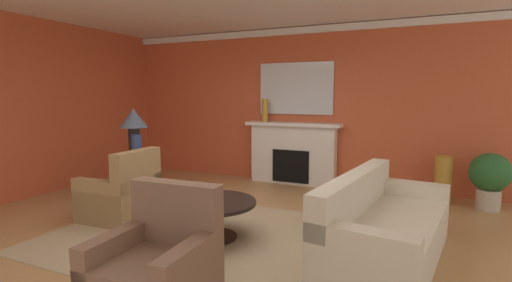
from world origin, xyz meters
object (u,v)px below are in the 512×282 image
Objects in this scene: coffee_table at (213,210)px; potted_plant at (490,176)px; fireplace at (293,155)px; armchair_facing_fireplace at (157,271)px; vase_on_side_table at (137,146)px; table_lamp at (134,123)px; vase_tall_corner at (443,180)px; mantel_mirror at (296,89)px; armchair_near_window at (121,197)px; sofa at (383,230)px; side_table at (136,174)px; vase_mantel_left at (265,110)px.

potted_plant is (3.07, 2.61, 0.16)m from coffee_table.
armchair_facing_fireplace is (0.40, -4.39, -0.24)m from fireplace.
potted_plant is (3.12, -0.36, -0.05)m from fireplace.
fireplace reaches higher than vase_on_side_table.
table_lamp is 4.87m from vase_tall_corner.
vase_on_side_table is at bearing -160.02° from potted_plant.
armchair_facing_fireplace is 3.46m from table_lamp.
mantel_mirror is 3.64m from armchair_near_window.
sofa is (1.90, -2.72, -0.25)m from fireplace.
table_lamp reaches higher than sofa.
side_table is 1.61× the size of vase_mantel_left.
coffee_table is at bearing -25.24° from side_table.
armchair_facing_fireplace is 2.66× the size of vase_on_side_table.
vase_mantel_left reaches higher than fireplace.
table_lamp is at bearing 141.34° from vase_on_side_table.
vase_mantel_left is 0.52× the size of potted_plant.
mantel_mirror is at bearing 47.76° from side_table.
sofa is 2.24m from armchair_facing_fireplace.
mantel_mirror is 3.97× the size of vase_on_side_table.
potted_plant is (5.07, 1.67, -0.73)m from table_lamp.
mantel_mirror reaches higher than vase_tall_corner.
armchair_facing_fireplace is 4.61m from vase_tall_corner.
potted_plant is at bearing 55.99° from armchair_facing_fireplace.
sofa is 4.02m from table_lamp.
armchair_near_window is at bearing -58.52° from side_table.
vase_mantel_left is (-0.95, 4.34, 1.06)m from armchair_facing_fireplace.
vase_on_side_table is at bearing 171.27° from sofa.
sofa is at bearing -47.49° from vase_mantel_left.
armchair_near_window reaches higher than sofa.
vase_tall_corner is (4.32, 1.85, -0.51)m from vase_on_side_table.
side_table is at bearing 134.89° from armchair_facing_fireplace.
table_lamp is at bearing 121.48° from armchair_near_window.
mantel_mirror is at bearing 171.23° from potted_plant.
sofa is at bearing -117.40° from potted_plant.
vase_mantel_left is at bearing 132.51° from sofa.
armchair_facing_fireplace is 1.46m from coffee_table.
table_lamp is at bearing 154.76° from coffee_table.
mantel_mirror is 1.92× the size of vase_tall_corner.
fireplace reaches higher than armchair_near_window.
sofa is 2.20× the size of coffee_table.
potted_plant is at bearing 62.60° from sofa.
mantel_mirror reaches higher than vase_on_side_table.
vase_mantel_left is at bearing 54.69° from side_table.
armchair_near_window is 0.95× the size of coffee_table.
vase_on_side_table reaches higher than potted_plant.
mantel_mirror is 0.71m from vase_mantel_left.
table_lamp is 0.90× the size of potted_plant.
sofa is at bearing -56.25° from mantel_mirror.
armchair_near_window is 1.27× the size of table_lamp.
table_lamp is at bearing -158.84° from vase_tall_corner.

